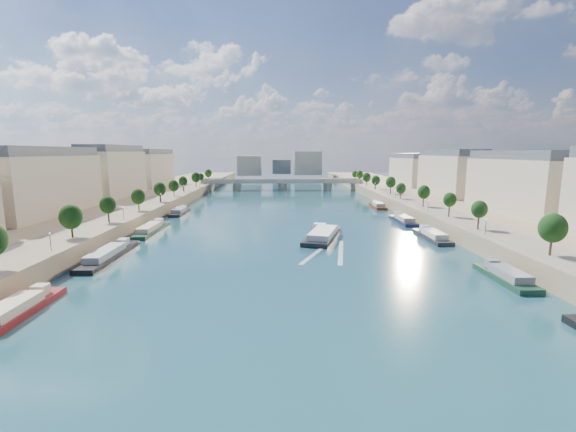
{
  "coord_description": "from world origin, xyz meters",
  "views": [
    {
      "loc": [
        -1.97,
        -53.62,
        26.79
      ],
      "look_at": [
        0.86,
        76.66,
        5.0
      ],
      "focal_mm": 24.0,
      "sensor_mm": 36.0,
      "label": 1
    }
  ],
  "objects": [
    {
      "name": "wake",
      "position": [
        11.35,
        47.32,
        0.02
      ],
      "size": [
        14.93,
        25.83,
        0.04
      ],
      "color": "silver",
      "rests_on": "ground"
    },
    {
      "name": "trees_left",
      "position": [
        -55.0,
        102.0,
        10.48
      ],
      "size": [
        4.8,
        268.8,
        8.26
      ],
      "color": "#382B1E",
      "rests_on": "ground"
    },
    {
      "name": "quay_left",
      "position": [
        -72.0,
        100.0,
        2.5
      ],
      "size": [
        44.0,
        520.0,
        5.0
      ],
      "primitive_type": "cube",
      "color": "#9E8460",
      "rests_on": "ground"
    },
    {
      "name": "moored_barges_left",
      "position": [
        -45.5,
        42.13,
        0.84
      ],
      "size": [
        5.0,
        160.76,
        3.6
      ],
      "color": "#192438",
      "rests_on": "ground"
    },
    {
      "name": "buildings_right",
      "position": [
        85.0,
        112.0,
        16.45
      ],
      "size": [
        16.0,
        226.0,
        23.2
      ],
      "color": "beige",
      "rests_on": "ground"
    },
    {
      "name": "quay_right",
      "position": [
        72.0,
        100.0,
        2.5
      ],
      "size": [
        44.0,
        520.0,
        5.0
      ],
      "primitive_type": "cube",
      "color": "#9E8460",
      "rests_on": "ground"
    },
    {
      "name": "lamps_right",
      "position": [
        52.5,
        105.0,
        7.78
      ],
      "size": [
        0.36,
        200.36,
        4.28
      ],
      "color": "black",
      "rests_on": "ground"
    },
    {
      "name": "pave_left",
      "position": [
        -57.0,
        100.0,
        5.05
      ],
      "size": [
        14.0,
        520.0,
        0.1
      ],
      "primitive_type": "cube",
      "color": "gray",
      "rests_on": "quay_left"
    },
    {
      "name": "trees_right",
      "position": [
        55.0,
        110.0,
        10.48
      ],
      "size": [
        4.8,
        268.8,
        8.26
      ],
      "color": "#382B1E",
      "rests_on": "ground"
    },
    {
      "name": "bridge",
      "position": [
        0.0,
        217.89,
        5.08
      ],
      "size": [
        112.0,
        12.0,
        8.15
      ],
      "color": "#C1B79E",
      "rests_on": "ground"
    },
    {
      "name": "moored_barges_right",
      "position": [
        45.5,
        56.47,
        0.84
      ],
      "size": [
        5.0,
        158.49,
        3.6
      ],
      "color": "black",
      "rests_on": "ground"
    },
    {
      "name": "lamps_left",
      "position": [
        -52.5,
        90.0,
        7.78
      ],
      "size": [
        0.36,
        200.36,
        4.28
      ],
      "color": "black",
      "rests_on": "ground"
    },
    {
      "name": "tour_barge",
      "position": [
        11.35,
        63.94,
        1.01
      ],
      "size": [
        15.23,
        28.26,
        3.74
      ],
      "rotation": [
        0.0,
        0.0,
        -0.29
      ],
      "color": "black",
      "rests_on": "ground"
    },
    {
      "name": "pave_right",
      "position": [
        57.0,
        100.0,
        5.05
      ],
      "size": [
        14.0,
        520.0,
        0.1
      ],
      "primitive_type": "cube",
      "color": "gray",
      "rests_on": "quay_right"
    },
    {
      "name": "ground",
      "position": [
        0.0,
        100.0,
        0.0
      ],
      "size": [
        700.0,
        700.0,
        0.0
      ],
      "primitive_type": "plane",
      "color": "#0D2C3D",
      "rests_on": "ground"
    },
    {
      "name": "buildings_left",
      "position": [
        -85.0,
        112.0,
        16.45
      ],
      "size": [
        16.0,
        226.0,
        23.2
      ],
      "color": "beige",
      "rests_on": "ground"
    },
    {
      "name": "skyline",
      "position": [
        3.19,
        319.52,
        14.66
      ],
      "size": [
        79.0,
        42.0,
        22.0
      ],
      "color": "beige",
      "rests_on": "ground"
    }
  ]
}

